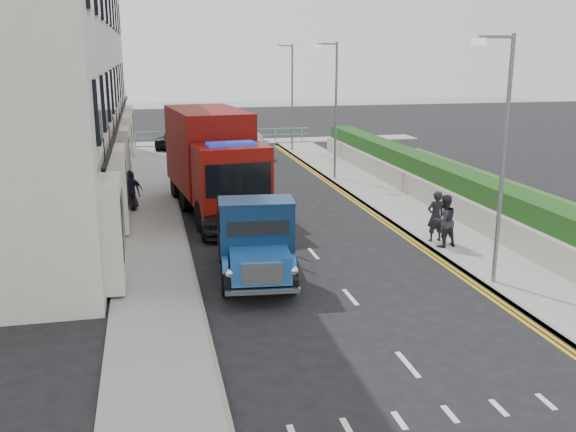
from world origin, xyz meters
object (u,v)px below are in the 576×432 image
at_px(lamp_far, 290,91).
at_px(bedford_lorry, 256,245).
at_px(red_lorry, 213,158).
at_px(pedestrian_east_near, 436,216).
at_px(lamp_near, 500,147).
at_px(lamp_mid, 334,103).
at_px(parked_car_front, 222,210).

height_order(lamp_far, bedford_lorry, lamp_far).
distance_m(lamp_far, bedford_lorry, 25.37).
relative_size(lamp_far, red_lorry, 0.85).
bearing_deg(pedestrian_east_near, lamp_near, 81.61).
bearing_deg(red_lorry, lamp_near, -64.56).
distance_m(bedford_lorry, pedestrian_east_near, 7.17).
bearing_deg(lamp_far, bedford_lorry, -104.94).
bearing_deg(lamp_far, red_lorry, -113.95).
bearing_deg(lamp_mid, parked_car_front, -129.21).
distance_m(lamp_far, pedestrian_east_near, 22.06).
bearing_deg(bedford_lorry, pedestrian_east_near, 25.75).
xyz_separation_m(lamp_far, red_lorry, (-6.75, -15.19, -1.77)).
bearing_deg(red_lorry, bedford_lorry, -94.98).
relative_size(lamp_near, bedford_lorry, 1.29).
bearing_deg(parked_car_front, red_lorry, 90.75).
distance_m(lamp_near, red_lorry, 12.87).
distance_m(lamp_mid, red_lorry, 8.70).
xyz_separation_m(lamp_mid, parked_car_front, (-6.78, -8.31, -3.24)).
height_order(lamp_far, red_lorry, lamp_far).
bearing_deg(bedford_lorry, lamp_mid, 71.03).
bearing_deg(parked_car_front, lamp_far, 70.97).
distance_m(bedford_lorry, parked_car_front, 6.06).
bearing_deg(lamp_mid, pedestrian_east_near, -88.92).
relative_size(red_lorry, pedestrian_east_near, 4.62).
relative_size(lamp_far, bedford_lorry, 1.29).
relative_size(red_lorry, parked_car_front, 1.84).
relative_size(lamp_mid, pedestrian_east_near, 3.93).
bearing_deg(lamp_near, pedestrian_east_near, 86.92).
bearing_deg(bedford_lorry, lamp_far, 80.45).
xyz_separation_m(parked_car_front, pedestrian_east_near, (7.00, -3.55, 0.25)).
distance_m(lamp_far, parked_car_front, 19.79).
relative_size(lamp_mid, parked_car_front, 1.57).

